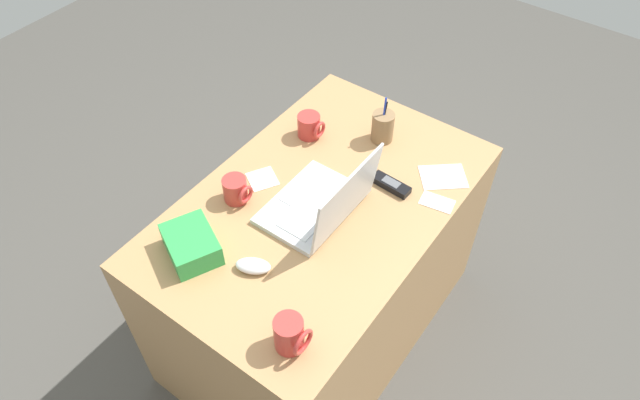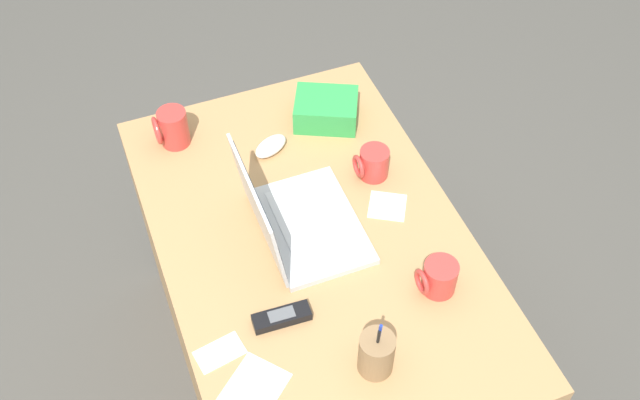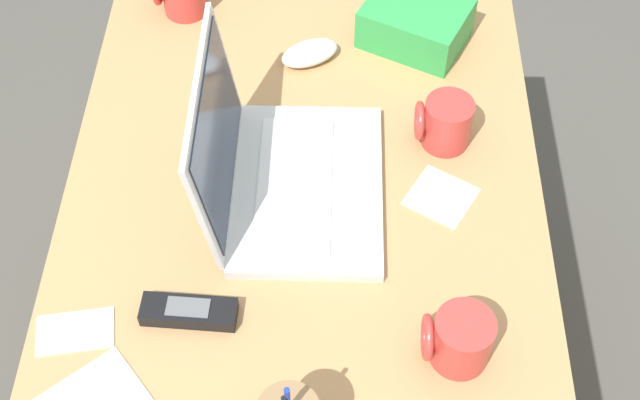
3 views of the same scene
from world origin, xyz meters
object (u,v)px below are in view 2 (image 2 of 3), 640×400
Objects in this scene: coffee_mug_white at (438,277)px; cordless_phone at (282,317)px; computer_mouse at (272,146)px; pen_holder at (375,354)px; laptop at (295,221)px; snack_bag at (326,110)px; coffee_mug_tall at (373,163)px; coffee_mug_spare at (172,128)px.

coffee_mug_white is 0.38m from cordless_phone.
pen_holder reaches higher than computer_mouse.
coffee_mug_white is at bearing 173.58° from computer_mouse.
computer_mouse is at bearing -16.57° from cordless_phone.
laptop is at bearing -26.89° from cordless_phone.
snack_bag is (0.35, -0.22, -0.01)m from laptop.
computer_mouse is 1.16× the size of coffee_mug_tall.
laptop is 1.89× the size of snack_bag.
coffee_mug_spare is at bearing 80.81° from snack_bag.
laptop is 0.42m from pen_holder.
laptop is 0.28m from coffee_mug_tall.
laptop reaches higher than pen_holder.
laptop is 0.38m from coffee_mug_white.
coffee_mug_tall is 0.66× the size of cordless_phone.
coffee_mug_tall is 0.51m from cordless_phone.
computer_mouse is 0.96× the size of coffee_mug_spare.
coffee_mug_tall is (0.11, -0.26, -0.01)m from laptop.
coffee_mug_white reaches higher than snack_bag.
coffee_mug_spare is (0.13, 0.24, 0.04)m from computer_mouse.
laptop is 3.15× the size of computer_mouse.
pen_holder is (-0.14, 0.22, 0.01)m from coffee_mug_white.
coffee_mug_spare reaches higher than coffee_mug_white.
computer_mouse is 0.77× the size of cordless_phone.
coffee_mug_white is 0.52× the size of pen_holder.
computer_mouse is 0.61m from coffee_mug_white.
coffee_mug_spare is 0.61× the size of pen_holder.
computer_mouse is at bearing -0.49° from pen_holder.
coffee_mug_tall is 0.24m from snack_bag.
snack_bag is (0.63, 0.03, -0.00)m from coffee_mug_white.
computer_mouse is 0.58× the size of pen_holder.
coffee_mug_white is 1.03× the size of coffee_mug_tall.
coffee_mug_tall reaches higher than cordless_phone.
laptop is at bearing 4.67° from pen_holder.
computer_mouse is 0.29m from coffee_mug_tall.
laptop is 3.65× the size of coffee_mug_tall.
coffee_mug_tall is 0.83× the size of coffee_mug_spare.
computer_mouse reaches higher than cordless_phone.
laptop reaches higher than coffee_mug_tall.
laptop is 3.03× the size of coffee_mug_spare.
pen_holder is at bearing -175.33° from laptop.
computer_mouse is at bearing -7.71° from laptop.
pen_holder is (-0.19, -0.15, 0.04)m from cordless_phone.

